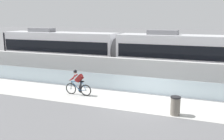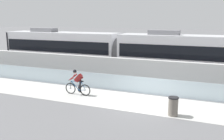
{
  "view_description": "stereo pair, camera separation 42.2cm",
  "coord_description": "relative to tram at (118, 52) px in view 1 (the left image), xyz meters",
  "views": [
    {
      "loc": [
        3.04,
        -13.42,
        4.76
      ],
      "look_at": [
        -2.94,
        2.35,
        1.25
      ],
      "focal_mm": 40.29,
      "sensor_mm": 36.0,
      "label": 1
    },
    {
      "loc": [
        3.43,
        -13.26,
        4.76
      ],
      "look_at": [
        -2.94,
        2.35,
        1.25
      ],
      "focal_mm": 40.29,
      "sensor_mm": 36.0,
      "label": 2
    }
  ],
  "objects": [
    {
      "name": "concrete_barrier_wall",
      "position": [
        4.11,
        -3.2,
        -0.94
      ],
      "size": [
        32.0,
        0.36,
        1.9
      ],
      "primitive_type": "cube",
      "color": "silver",
      "rests_on": "ground"
    },
    {
      "name": "tram",
      "position": [
        0.0,
        0.0,
        0.0
      ],
      "size": [
        22.56,
        2.54,
        3.81
      ],
      "color": "silver",
      "rests_on": "ground"
    },
    {
      "name": "glass_parapet",
      "position": [
        4.11,
        -5.0,
        -1.36
      ],
      "size": [
        32.0,
        0.05,
        1.06
      ],
      "primitive_type": "cube",
      "color": "silver",
      "rests_on": "ground"
    },
    {
      "name": "bike_path_deck",
      "position": [
        4.11,
        -6.85,
        -1.89
      ],
      "size": [
        32.0,
        3.2,
        0.01
      ],
      "primitive_type": "cube",
      "color": "beige",
      "rests_on": "ground"
    },
    {
      "name": "tram_rail_far",
      "position": [
        4.11,
        0.72,
        -1.89
      ],
      "size": [
        32.0,
        0.08,
        0.01
      ],
      "primitive_type": "cube",
      "color": "#595654",
      "rests_on": "ground"
    },
    {
      "name": "tram_rail_near",
      "position": [
        4.11,
        -0.72,
        -1.89
      ],
      "size": [
        32.0,
        0.08,
        0.01
      ],
      "primitive_type": "cube",
      "color": "#595654",
      "rests_on": "ground"
    },
    {
      "name": "trash_bin",
      "position": [
        5.89,
        -8.1,
        -1.41
      ],
      "size": [
        0.51,
        0.51,
        0.96
      ],
      "color": "slate",
      "rests_on": "ground"
    },
    {
      "name": "cyclist_on_bike",
      "position": [
        -0.19,
        -6.85,
        -1.11
      ],
      "size": [
        1.77,
        0.58,
        1.61
      ],
      "color": "black",
      "rests_on": "ground"
    },
    {
      "name": "ground_plane",
      "position": [
        4.11,
        -6.85,
        -1.89
      ],
      "size": [
        200.0,
        200.0,
        0.0
      ],
      "primitive_type": "plane",
      "color": "slate"
    }
  ]
}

